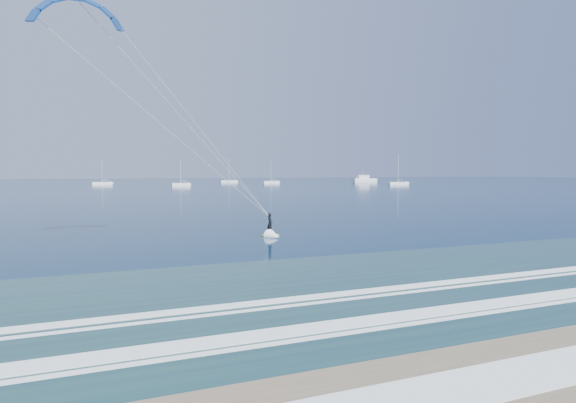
% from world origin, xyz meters
% --- Properties ---
extents(kitesurfer_rig, '(19.92, 6.19, 17.99)m').
position_xyz_m(kitesurfer_rig, '(-8.13, 28.28, 9.25)').
color(kitesurfer_rig, '#99D218').
rests_on(kitesurfer_rig, ground).
extents(motor_yacht, '(13.95, 3.72, 5.91)m').
position_xyz_m(motor_yacht, '(132.87, 227.90, 1.52)').
color(motor_yacht, white).
rests_on(motor_yacht, ground).
extents(sailboat_1, '(8.24, 2.40, 11.17)m').
position_xyz_m(sailboat_1, '(-1.23, 224.28, 0.68)').
color(sailboat_1, white).
rests_on(sailboat_1, ground).
extents(sailboat_2, '(7.17, 2.40, 10.16)m').
position_xyz_m(sailboat_2, '(25.53, 190.34, 0.67)').
color(sailboat_2, white).
rests_on(sailboat_2, ground).
extents(sailboat_3, '(8.97, 2.40, 12.17)m').
position_xyz_m(sailboat_3, '(61.97, 245.17, 0.68)').
color(sailboat_3, white).
rests_on(sailboat_3, ground).
extents(sailboat_4, '(8.02, 2.40, 11.04)m').
position_xyz_m(sailboat_4, '(74.55, 217.90, 0.68)').
color(sailboat_4, white).
rests_on(sailboat_4, ground).
extents(sailboat_5, '(9.83, 2.40, 13.17)m').
position_xyz_m(sailboat_5, '(115.88, 173.44, 0.69)').
color(sailboat_5, white).
rests_on(sailboat_5, ground).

